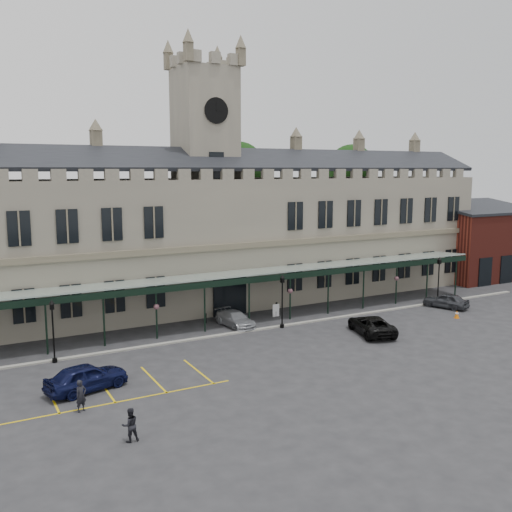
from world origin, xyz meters
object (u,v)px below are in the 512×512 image
lamp_post_right (439,276)px  person_a (81,396)px  station_building (207,237)px  car_left_a (87,377)px  car_taxi (235,319)px  person_b (130,425)px  car_right_a (446,300)px  lamp_post_left (53,326)px  clock_tower (205,167)px  lamp_post_mid (282,296)px  car_van (371,325)px  sign_board (276,310)px  traffic_cone (457,314)px

lamp_post_right → person_a: (-35.49, -9.03, -1.84)m
lamp_post_right → person_a: size_ratio=2.62×
station_building → car_left_a: (-15.00, -16.77, -5.64)m
car_taxi → person_b: size_ratio=2.62×
station_building → lamp_post_right: (19.60, -10.59, -3.75)m
station_building → car_right_a: station_building is taller
person_a → lamp_post_left: bearing=64.7°
lamp_post_left → lamp_post_right: lamp_post_right is taller
clock_tower → person_a: clock_tower is taller
lamp_post_mid → person_a: bearing=-153.5°
lamp_post_mid → car_van: bearing=-42.8°
clock_tower → sign_board: 14.99m
car_left_a → clock_tower: bearing=-56.8°
sign_board → person_b: bearing=-134.8°
clock_tower → car_van: (7.28, -15.67, -12.38)m
traffic_cone → car_van: size_ratio=0.13×
lamp_post_mid → car_van: (5.27, -4.88, -1.91)m
station_building → car_van: (7.28, -15.58, -5.74)m
lamp_post_mid → car_left_a: size_ratio=0.92×
lamp_post_left → car_right_a: bearing=-2.4°
car_right_a → person_b: 35.63m
lamp_post_left → car_van: 23.70m
clock_tower → car_taxi: (-1.19, -8.58, -12.48)m
clock_tower → sign_board: size_ratio=22.33×
car_taxi → car_left_a: bearing=-154.7°
station_building → person_a: station_building is taller
sign_board → car_van: car_van is taller
traffic_cone → car_right_a: car_right_a is taller
clock_tower → lamp_post_left: (-15.85, -10.82, -10.55)m
lamp_post_left → traffic_cone: lamp_post_left is taller
sign_board → car_taxi: car_taxi is taller
lamp_post_left → car_van: (23.13, -4.85, -1.83)m
station_building → car_taxi: station_building is taller
sign_board → car_right_a: bearing=-15.3°
clock_tower → person_b: 30.86m
traffic_cone → sign_board: size_ratio=0.61×
lamp_post_left → lamp_post_mid: size_ratio=0.97×
clock_tower → person_b: clock_tower is taller
car_left_a → person_a: bearing=147.5°
station_building → person_b: station_building is taller
lamp_post_right → sign_board: 16.68m
car_right_a → traffic_cone: bearing=36.3°
sign_board → person_a: size_ratio=0.64×
car_left_a → person_b: 7.45m
lamp_post_left → traffic_cone: 33.25m
car_taxi → person_b: 20.62m
lamp_post_right → person_b: 36.80m
sign_board → car_taxi: (-4.58, -1.16, 0.09)m
clock_tower → lamp_post_mid: clock_tower is taller
lamp_post_right → traffic_cone: bearing=-118.6°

